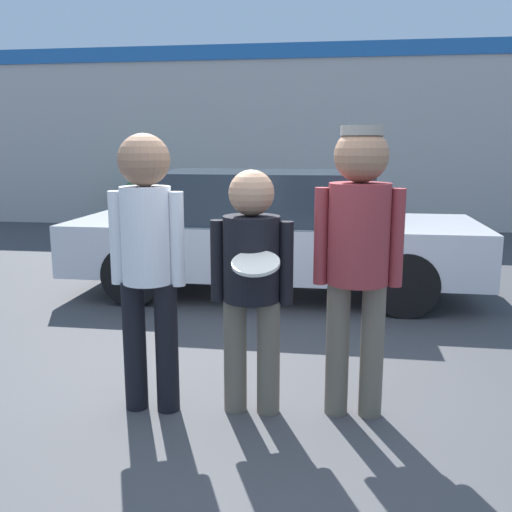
% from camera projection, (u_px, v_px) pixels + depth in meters
% --- Properties ---
extents(ground_plane, '(56.00, 56.00, 0.00)m').
position_uv_depth(ground_plane, '(263.00, 409.00, 3.83)').
color(ground_plane, '#3F3F42').
extents(storefront_building, '(24.00, 0.22, 3.73)m').
position_uv_depth(storefront_building, '(320.00, 137.00, 11.72)').
color(storefront_building, beige).
rests_on(storefront_building, ground).
extents(person_left, '(0.49, 0.33, 1.81)m').
position_uv_depth(person_left, '(147.00, 249.00, 3.62)').
color(person_left, black).
rests_on(person_left, ground).
extents(person_middle_with_frisbee, '(0.53, 0.59, 1.59)m').
position_uv_depth(person_middle_with_frisbee, '(252.00, 273.00, 3.62)').
color(person_middle_with_frisbee, '#665B4C').
rests_on(person_middle_with_frisbee, ground).
extents(person_right, '(0.55, 0.38, 1.86)m').
position_uv_depth(person_right, '(358.00, 243.00, 3.54)').
color(person_right, '#665B4C').
rests_on(person_right, ground).
extents(parked_car_near, '(4.69, 1.80, 1.44)m').
position_uv_depth(parked_car_near, '(271.00, 232.00, 6.73)').
color(parked_car_near, silver).
rests_on(parked_car_near, ground).
extents(shrub, '(1.06, 1.06, 1.06)m').
position_uv_depth(shrub, '(144.00, 204.00, 11.80)').
color(shrub, '#387A3D').
rests_on(shrub, ground).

